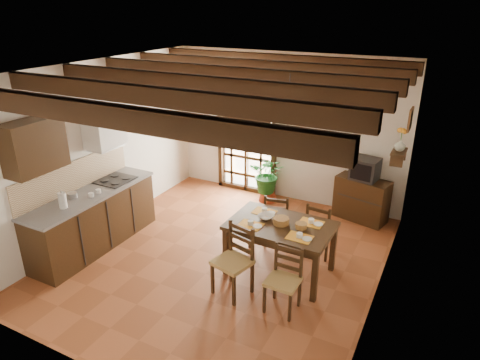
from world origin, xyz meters
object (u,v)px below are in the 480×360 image
Objects in this scene: sideboard at (361,199)px; potted_plant at (268,173)px; chair_near_right at (283,291)px; pendant_lamp at (288,131)px; chair_far_right at (320,238)px; crt_tv at (365,169)px; kitchen_counter at (94,219)px; dining_table at (281,230)px; chair_near_left at (233,273)px; chair_far_left at (277,227)px.

potted_plant is (-1.78, -0.06, 0.18)m from sideboard.
pendant_lamp is at bearing 113.45° from chair_near_right.
crt_tv is at bearing -95.56° from chair_far_right.
kitchen_counter reaches higher than dining_table.
kitchen_counter is 4.54m from crt_tv.
pendant_lamp reaches higher than crt_tv.
pendant_lamp is (-0.66, -2.06, 1.12)m from crt_tv.
sideboard is at bearing 84.84° from chair_near_right.
chair_near_left is 1.99m from pendant_lamp.
chair_near_right is at bearing -1.45° from kitchen_counter.
potted_plant reaches higher than dining_table.
chair_near_left reaches higher than chair_near_right.
crt_tv is (0.32, 2.90, 0.69)m from chair_near_right.
pendant_lamp is at bearing -98.86° from crt_tv.
potted_plant is (-1.78, -0.05, -0.39)m from crt_tv.
kitchen_counter is 4.52m from sideboard.
chair_far_left is 0.96× the size of sideboard.
sideboard is (0.30, 1.45, 0.11)m from chair_far_right.
kitchen_counter is at bearing -127.67° from sideboard.
kitchen_counter reaches higher than chair_far_left.
sideboard is (0.66, 2.17, -0.29)m from dining_table.
pendant_lamp reaches higher than dining_table.
chair_near_right is 1.01× the size of pendant_lamp.
chair_near_left is at bearing -113.96° from pendant_lamp.
chair_near_left is at bearing -100.67° from crt_tv.
chair_near_left reaches higher than chair_far_right.
pendant_lamp is (-0.66, -2.07, 1.69)m from sideboard.
potted_plant is (-1.48, 1.39, 0.30)m from chair_far_right.
dining_table is at bearing 104.88° from chair_far_left.
pendant_lamp reaches higher than chair_near_left.
kitchen_counter is 2.60× the size of chair_far_right.
dining_table is 0.91m from chair_near_right.
kitchen_counter is 1.56× the size of dining_table.
pendant_lamp is at bearing 91.00° from dining_table.
chair_far_left is at bearing 5.02° from chair_far_right.
pendant_lamp is at bearing 108.22° from chair_far_left.
sideboard is at bearing 74.00° from dining_table.
potted_plant is at bearing 118.86° from chair_near_left.
chair_far_right is at bearing 64.05° from dining_table.
chair_far_left is at bearing 28.85° from kitchen_counter.
pendant_lamp reaches higher than chair_near_right.
chair_far_left reaches higher than chair_far_right.
pendant_lamp is (-0.37, -0.62, 1.81)m from chair_far_right.
sideboard is at bearing -95.52° from chair_far_right.
dining_table is 1.50× the size of chair_near_left.
chair_near_left is at bearing -179.98° from chair_near_right.
chair_far_right is at bearing -87.88° from sideboard.
crt_tv is at bearing 73.96° from dining_table.
chair_near_right is 1.46m from chair_far_right.
chair_far_left is at bearing 115.86° from dining_table.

